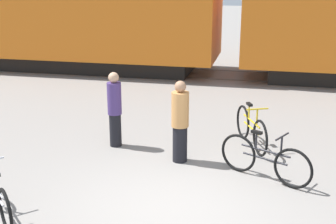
# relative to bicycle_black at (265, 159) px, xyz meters

# --- Properties ---
(ground_plane) EXTENTS (80.00, 80.00, 0.00)m
(ground_plane) POSITION_rel_bicycle_black_xyz_m (-1.40, -1.46, -0.39)
(ground_plane) COLOR gray
(rail_near) EXTENTS (60.97, 0.07, 0.01)m
(rail_near) POSITION_rel_bicycle_black_xyz_m (-1.40, 7.59, -0.38)
(rail_near) COLOR #4C4238
(rail_near) RESTS_ON ground_plane
(rail_far) EXTENTS (60.97, 0.07, 0.01)m
(rail_far) POSITION_rel_bicycle_black_xyz_m (-1.40, 9.03, -0.38)
(rail_far) COLOR #4C4238
(rail_far) RESTS_ON ground_plane
(bicycle_black) EXTENTS (1.64, 0.89, 0.91)m
(bicycle_black) POSITION_rel_bicycle_black_xyz_m (0.00, 0.00, 0.00)
(bicycle_black) COLOR black
(bicycle_black) RESTS_ON ground_plane
(bicycle_yellow) EXTENTS (0.74, 1.67, 0.93)m
(bicycle_yellow) POSITION_rel_bicycle_black_xyz_m (-0.31, 1.59, 0.01)
(bicycle_yellow) COLOR black
(bicycle_yellow) RESTS_ON ground_plane
(person_in_tan) EXTENTS (0.34, 0.34, 1.63)m
(person_in_tan) POSITION_rel_bicycle_black_xyz_m (-1.64, 0.49, 0.43)
(person_in_tan) COLOR black
(person_in_tan) RESTS_ON ground_plane
(person_in_purple) EXTENTS (0.30, 0.30, 1.61)m
(person_in_purple) POSITION_rel_bicycle_black_xyz_m (-3.14, 1.01, 0.43)
(person_in_purple) COLOR black
(person_in_purple) RESTS_ON ground_plane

